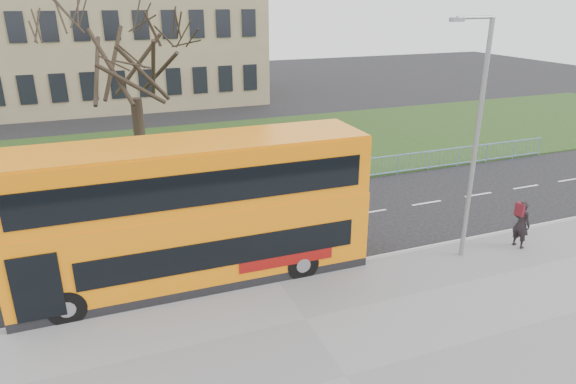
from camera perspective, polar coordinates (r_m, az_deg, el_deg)
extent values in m
plane|color=black|center=(18.97, -3.00, -7.57)|extent=(120.00, 120.00, 0.00)
cube|color=slate|center=(13.78, 6.48, -19.85)|extent=(80.00, 10.50, 0.12)
cube|color=gray|center=(17.66, -1.39, -9.61)|extent=(80.00, 0.20, 0.14)
cube|color=#1E3914|center=(31.91, -11.17, 4.08)|extent=(80.00, 15.40, 0.08)
cube|color=#8A7B58|center=(50.93, -22.12, 17.12)|extent=(30.00, 15.00, 14.00)
cube|color=orange|center=(17.38, -10.19, -5.31)|extent=(11.44, 2.85, 2.12)
cube|color=orange|center=(16.88, -10.46, -1.52)|extent=(11.44, 2.85, 0.37)
cube|color=orange|center=(16.49, -10.71, 2.13)|extent=(11.38, 2.79, 1.90)
cube|color=black|center=(16.25, -7.01, -6.73)|extent=(8.80, 0.14, 0.92)
cube|color=black|center=(15.26, -9.76, 0.28)|extent=(10.50, 0.16, 1.03)
cylinder|color=black|center=(16.61, -23.34, -11.66)|extent=(1.13, 0.32, 1.13)
cylinder|color=black|center=(17.54, 1.56, -7.98)|extent=(1.13, 0.32, 1.13)
imported|color=black|center=(21.18, 24.49, -3.27)|extent=(0.57, 0.75, 1.85)
cylinder|color=gray|center=(18.65, 20.12, 4.83)|extent=(0.17, 0.17, 8.32)
cylinder|color=gray|center=(17.53, 20.10, 17.76)|extent=(1.46, 0.22, 0.10)
cube|color=gray|center=(17.02, 18.27, 17.73)|extent=(0.48, 0.23, 0.12)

